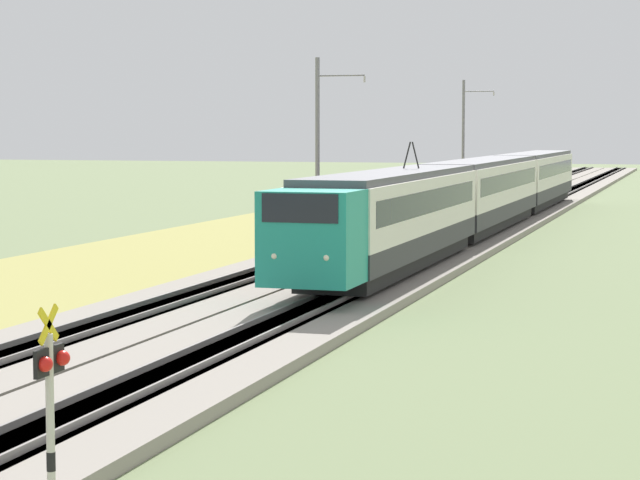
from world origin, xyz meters
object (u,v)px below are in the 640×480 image
passenger_train (485,190)px  crossing_signal_far (51,408)px  catenary_mast_far (464,139)px  catenary_mast_mid (319,148)px

passenger_train → crossing_signal_far: (-52.58, -3.23, -0.37)m
crossing_signal_far → catenary_mast_far: catenary_mast_far is taller
passenger_train → crossing_signal_far: 52.68m
passenger_train → catenary_mast_far: size_ratio=6.65×
passenger_train → crossing_signal_far: bearing=3.5°
catenary_mast_mid → crossing_signal_far: bearing=-167.1°
passenger_train → catenary_mast_mid: size_ratio=6.94×
catenary_mast_far → catenary_mast_mid: bearing=-180.0°
crossing_signal_far → catenary_mast_mid: catenary_mast_mid is taller
crossing_signal_far → catenary_mast_mid: size_ratio=0.37×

